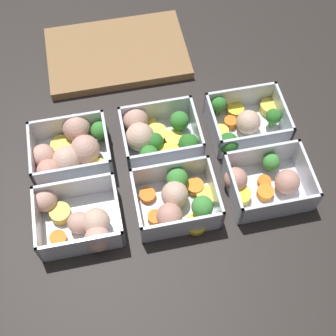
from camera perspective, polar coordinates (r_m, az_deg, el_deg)
name	(u,v)px	position (r m, az deg, el deg)	size (l,w,h in m)	color
ground_plane	(168,174)	(0.82, 0.00, -0.68)	(4.00, 4.00, 0.00)	#282321
container_near_left	(79,220)	(0.77, -10.83, -6.23)	(0.15, 0.14, 0.06)	silver
container_near_center	(179,200)	(0.77, 1.29, -3.97)	(0.15, 0.12, 0.06)	silver
container_near_right	(265,182)	(0.81, 11.77, -1.65)	(0.15, 0.11, 0.06)	silver
container_far_left	(71,150)	(0.84, -11.71, 2.18)	(0.14, 0.14, 0.06)	silver
container_far_center	(155,135)	(0.84, -1.57, 3.99)	(0.14, 0.13, 0.06)	silver
container_far_right	(244,123)	(0.86, 9.30, 5.49)	(0.15, 0.12, 0.06)	silver
cutting_board	(117,53)	(0.99, -6.23, 13.75)	(0.28, 0.18, 0.02)	olive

